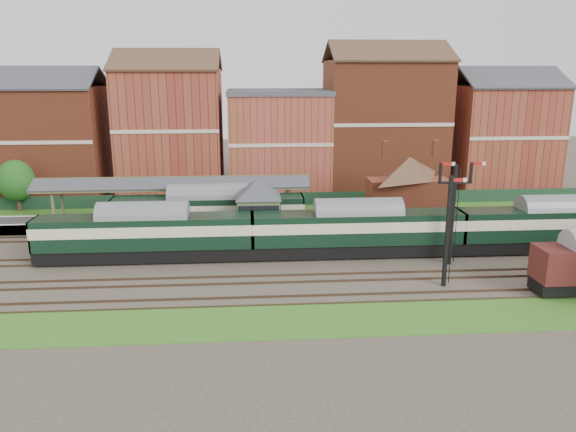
{
  "coord_description": "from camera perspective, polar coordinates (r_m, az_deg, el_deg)",
  "views": [
    {
      "loc": [
        -3.82,
        -43.68,
        15.09
      ],
      "look_at": [
        -0.52,
        2.0,
        3.0
      ],
      "focal_mm": 35.0,
      "sensor_mm": 36.0,
      "label": 1
    }
  ],
  "objects": [
    {
      "name": "dmu_train",
      "position": [
        46.36,
        7.07,
        -1.31
      ],
      "size": [
        51.66,
        2.72,
        3.97
      ],
      "color": "black",
      "rests_on": "ground"
    },
    {
      "name": "platform_railcar",
      "position": [
        51.9,
        -8.08,
        0.43
      ],
      "size": [
        17.43,
        2.75,
        4.01
      ],
      "color": "black",
      "rests_on": "ground"
    },
    {
      "name": "canopy",
      "position": [
        54.92,
        -11.58,
        3.46
      ],
      "size": [
        26.0,
        3.89,
        4.08
      ],
      "color": "#505636",
      "rests_on": "platform"
    },
    {
      "name": "grass_back",
      "position": [
        61.67,
        -0.45,
        0.65
      ],
      "size": [
        90.0,
        4.5,
        0.06
      ],
      "primitive_type": "cube",
      "color": "#2D6619",
      "rests_on": "ground"
    },
    {
      "name": "semaphore_bracket",
      "position": [
        45.35,
        16.47,
        0.84
      ],
      "size": [
        3.6,
        0.25,
        8.18
      ],
      "color": "black",
      "rests_on": "ground"
    },
    {
      "name": "grass_front",
      "position": [
        35.28,
        2.53,
        -10.49
      ],
      "size": [
        90.0,
        5.0,
        0.06
      ],
      "primitive_type": "cube",
      "color": "#2D6619",
      "rests_on": "ground"
    },
    {
      "name": "semaphore_siding",
      "position": [
        40.7,
        15.93,
        -1.38
      ],
      "size": [
        1.23,
        0.25,
        8.0
      ],
      "color": "black",
      "rests_on": "ground"
    },
    {
      "name": "town_backdrop",
      "position": [
        69.25,
        -1.09,
        8.08
      ],
      "size": [
        69.0,
        10.0,
        16.0
      ],
      "color": "brown",
      "rests_on": "ground"
    },
    {
      "name": "platform",
      "position": [
        55.4,
        -5.2,
        -0.55
      ],
      "size": [
        55.0,
        3.4,
        1.0
      ],
      "primitive_type": "cube",
      "color": "#2D2D2D",
      "rests_on": "ground"
    },
    {
      "name": "station_building",
      "position": [
        56.82,
        12.14,
        3.15
      ],
      "size": [
        8.1,
        8.1,
        5.9
      ],
      "color": "brown",
      "rests_on": "platform"
    },
    {
      "name": "ground",
      "position": [
        46.37,
        0.82,
        -4.21
      ],
      "size": [
        160.0,
        160.0,
        0.0
      ],
      "primitive_type": "plane",
      "color": "#473D33",
      "rests_on": "ground"
    },
    {
      "name": "brick_hut",
      "position": [
        49.73,
        6.26,
        -1.53
      ],
      "size": [
        3.2,
        2.64,
        2.94
      ],
      "color": "maroon",
      "rests_on": "ground"
    },
    {
      "name": "signal_box",
      "position": [
        48.42,
        -3.03,
        0.54
      ],
      "size": [
        5.4,
        5.4,
        6.0
      ],
      "color": "#5B6648",
      "rests_on": "ground"
    },
    {
      "name": "fence",
      "position": [
        63.44,
        -0.57,
        1.72
      ],
      "size": [
        90.0,
        0.12,
        1.5
      ],
      "primitive_type": "cube",
      "color": "#193823",
      "rests_on": "ground"
    },
    {
      "name": "tree_back",
      "position": [
        66.94,
        -25.9,
        3.25
      ],
      "size": [
        3.88,
        3.88,
        5.67
      ],
      "color": "#382619",
      "rests_on": "ground"
    }
  ]
}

